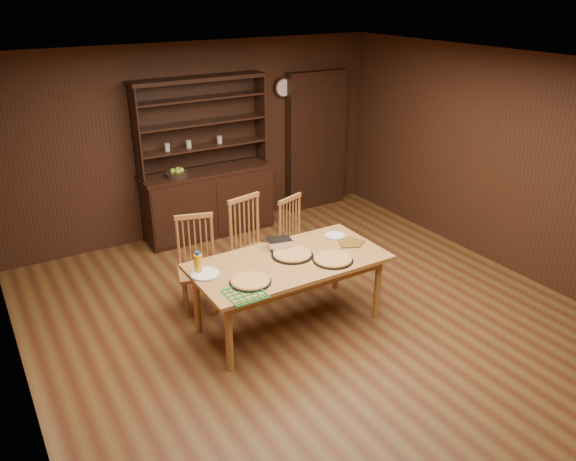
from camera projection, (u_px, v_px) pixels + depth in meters
floor at (317, 324)px, 5.89m from camera, size 6.00×6.00×0.00m
room_shell at (321, 181)px, 5.25m from camera, size 6.00×6.00×6.00m
china_hutch at (208, 194)px, 7.80m from camera, size 1.84×0.52×2.17m
doorway at (316, 141)px, 8.63m from camera, size 1.00×0.18×2.10m
wall_clock at (283, 87)px, 8.07m from camera, size 0.30×0.05×0.30m
dining_table at (289, 267)px, 5.62m from camera, size 1.95×0.98×0.75m
chair_left at (197, 260)px, 6.03m from camera, size 0.53×0.51×1.04m
chair_center at (251, 242)px, 6.35m from camera, size 0.54×0.52×1.12m
chair_right at (296, 237)px, 6.62m from camera, size 0.53×0.52×1.02m
pizza_left at (250, 281)px, 5.16m from camera, size 0.39×0.39×0.04m
pizza_right at (333, 259)px, 5.57m from camera, size 0.41×0.41×0.04m
pizza_center at (292, 254)px, 5.67m from camera, size 0.43×0.43×0.04m
cooling_rack at (245, 293)px, 4.97m from camera, size 0.32×0.32×0.01m
plate_left at (205, 274)px, 5.31m from camera, size 0.29×0.29×0.02m
plate_right at (335, 235)px, 6.11m from camera, size 0.23×0.23×0.02m
foil_dish at (279, 244)px, 5.82m from camera, size 0.28×0.23×0.10m
juice_bottle at (198, 263)px, 5.32m from camera, size 0.08×0.08×0.22m
pot_holder_a at (353, 242)px, 5.96m from camera, size 0.27×0.27×0.02m
pot_holder_b at (349, 244)px, 5.92m from camera, size 0.27×0.27×0.01m
fruit_bowl at (177, 173)px, 7.38m from camera, size 0.30×0.30×0.12m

